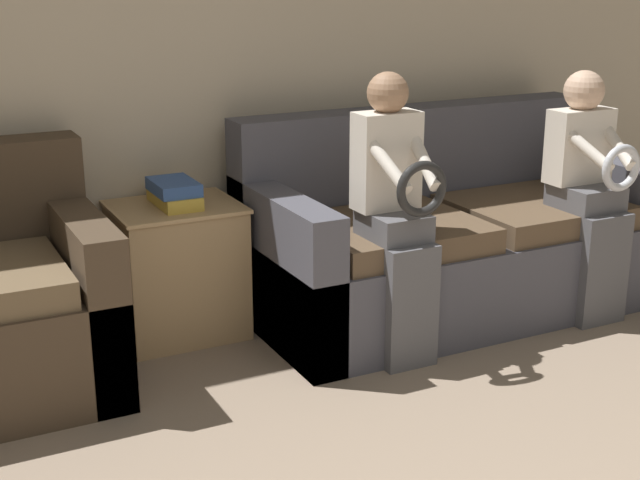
{
  "coord_description": "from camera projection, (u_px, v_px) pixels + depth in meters",
  "views": [
    {
      "loc": [
        -1.14,
        -0.61,
        1.61
      ],
      "look_at": [
        0.17,
        1.97,
        0.71
      ],
      "focal_mm": 50.0,
      "sensor_mm": 36.0,
      "label": 1
    }
  ],
  "objects": [
    {
      "name": "wall_back",
      "position": [
        149.0,
        43.0,
        3.94
      ],
      "size": [
        6.91,
        0.06,
        2.55
      ],
      "color": "beige",
      "rests_on": "ground_plane"
    },
    {
      "name": "couch_main",
      "position": [
        446.0,
        242.0,
        4.29
      ],
      "size": [
        1.93,
        0.9,
        0.94
      ],
      "color": "#4C4C56",
      "rests_on": "ground_plane"
    },
    {
      "name": "child_left_seated",
      "position": [
        396.0,
        206.0,
        3.65
      ],
      "size": [
        0.27,
        0.37,
        1.2
      ],
      "color": "#56565B",
      "rests_on": "ground_plane"
    },
    {
      "name": "child_right_seated",
      "position": [
        590.0,
        184.0,
        4.1
      ],
      "size": [
        0.31,
        0.38,
        1.15
      ],
      "color": "#56565B",
      "rests_on": "ground_plane"
    },
    {
      "name": "side_shelf",
      "position": [
        178.0,
        268.0,
        3.98
      ],
      "size": [
        0.55,
        0.47,
        0.6
      ],
      "color": "tan",
      "rests_on": "ground_plane"
    },
    {
      "name": "book_stack",
      "position": [
        174.0,
        193.0,
        3.87
      ],
      "size": [
        0.18,
        0.31,
        0.11
      ],
      "color": "gold",
      "rests_on": "side_shelf"
    }
  ]
}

